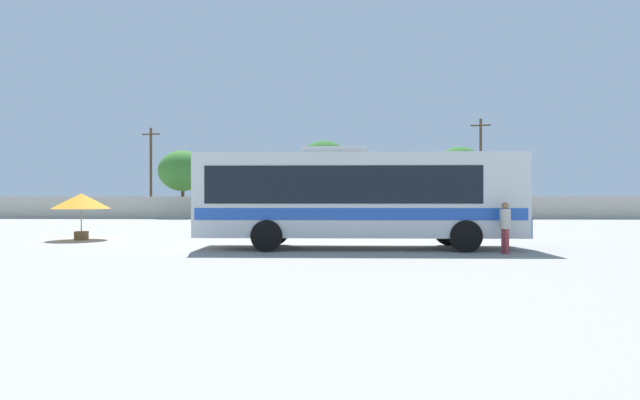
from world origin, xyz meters
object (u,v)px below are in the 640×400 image
at_px(coach_bus_silver_blue, 354,195).
at_px(parked_car_leftmost_black, 231,211).
at_px(parked_car_second_dark_blue, 308,211).
at_px(parked_car_third_dark_blue, 383,211).
at_px(roadside_tree_midleft, 324,162).
at_px(utility_pole_near, 481,166).
at_px(parked_car_rightmost_black, 468,211).
at_px(vendor_umbrella_near_gate_orange, 81,202).
at_px(utility_pole_far, 151,171).
at_px(roadside_tree_left, 183,171).
at_px(attendant_by_bus_door, 505,225).
at_px(roadside_tree_midright, 460,166).

relative_size(coach_bus_silver_blue, parked_car_leftmost_black, 2.35).
bearing_deg(coach_bus_silver_blue, parked_car_second_dark_blue, 97.08).
bearing_deg(parked_car_second_dark_blue, parked_car_leftmost_black, 170.30).
xyz_separation_m(parked_car_second_dark_blue, parked_car_third_dark_blue, (6.06, 0.50, -0.01)).
bearing_deg(roadside_tree_midleft, coach_bus_silver_blue, -86.90).
distance_m(parked_car_third_dark_blue, utility_pole_near, 11.60).
relative_size(coach_bus_silver_blue, parked_car_rightmost_black, 2.74).
height_order(utility_pole_near, roadside_tree_midleft, utility_pole_near).
xyz_separation_m(vendor_umbrella_near_gate_orange, utility_pole_far, (-6.74, 26.52, 2.83)).
height_order(vendor_umbrella_near_gate_orange, parked_car_second_dark_blue, vendor_umbrella_near_gate_orange).
relative_size(parked_car_second_dark_blue, roadside_tree_midleft, 0.56).
bearing_deg(parked_car_third_dark_blue, utility_pole_far, 162.97).
distance_m(parked_car_third_dark_blue, utility_pole_far, 22.67).
bearing_deg(parked_car_third_dark_blue, roadside_tree_left, 162.77).
bearing_deg(vendor_umbrella_near_gate_orange, coach_bus_silver_blue, -16.54).
bearing_deg(coach_bus_silver_blue, attendant_by_bus_door, -20.12).
bearing_deg(vendor_umbrella_near_gate_orange, roadside_tree_midright, 51.85).
xyz_separation_m(attendant_by_bus_door, roadside_tree_left, (-19.49, 30.66, 3.44)).
distance_m(roadside_tree_left, roadside_tree_midright, 26.85).
bearing_deg(parked_car_leftmost_black, attendant_by_bus_door, -61.55).
xyz_separation_m(parked_car_third_dark_blue, parked_car_rightmost_black, (6.85, -0.13, -0.02)).
bearing_deg(parked_car_rightmost_black, roadside_tree_midright, 80.23).
distance_m(vendor_umbrella_near_gate_orange, utility_pole_far, 27.50).
relative_size(parked_car_leftmost_black, roadside_tree_midright, 0.68).
bearing_deg(utility_pole_near, parked_car_leftmost_black, -167.40).
distance_m(parked_car_leftmost_black, roadside_tree_midleft, 11.44).
relative_size(attendant_by_bus_door, parked_car_rightmost_black, 0.40).
relative_size(parked_car_leftmost_black, parked_car_third_dark_blue, 1.05).
height_order(parked_car_leftmost_black, utility_pole_near, utility_pole_near).
bearing_deg(parked_car_second_dark_blue, attendant_by_bus_door, -73.01).
height_order(attendant_by_bus_door, parked_car_leftmost_black, attendant_by_bus_door).
bearing_deg(parked_car_second_dark_blue, coach_bus_silver_blue, -82.92).
bearing_deg(utility_pole_far, parked_car_rightmost_black, -13.31).
bearing_deg(coach_bus_silver_blue, parked_car_rightmost_black, 66.55).
height_order(parked_car_third_dark_blue, roadside_tree_midleft, roadside_tree_midleft).
height_order(parked_car_third_dark_blue, roadside_tree_left, roadside_tree_left).
height_order(parked_car_third_dark_blue, utility_pole_near, utility_pole_near).
xyz_separation_m(roadside_tree_left, roadside_tree_midleft, (13.13, 2.28, 0.96)).
bearing_deg(parked_car_second_dark_blue, roadside_tree_left, 153.05).
bearing_deg(roadside_tree_left, coach_bus_silver_blue, -62.89).
height_order(utility_pole_far, roadside_tree_left, utility_pole_far).
relative_size(attendant_by_bus_door, parked_car_leftmost_black, 0.34).
xyz_separation_m(attendant_by_bus_door, roadside_tree_midleft, (-6.36, 32.94, 4.40)).
distance_m(parked_car_rightmost_black, roadside_tree_midleft, 14.94).
relative_size(parked_car_second_dark_blue, roadside_tree_midright, 0.59).
bearing_deg(parked_car_third_dark_blue, roadside_tree_midright, 48.23).
height_order(roadside_tree_left, roadside_tree_midright, roadside_tree_midright).
bearing_deg(parked_car_leftmost_black, utility_pole_far, 146.29).
bearing_deg(roadside_tree_left, utility_pole_far, 164.01).
bearing_deg(parked_car_third_dark_blue, parked_car_rightmost_black, -1.05).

